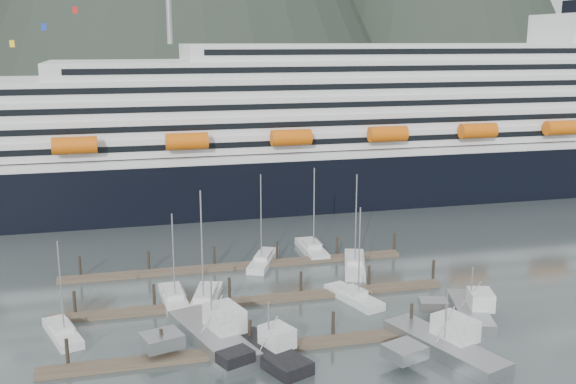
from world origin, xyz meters
name	(u,v)px	position (x,y,z in m)	size (l,w,h in m)	color
ground	(302,308)	(0.00, 0.00, 0.00)	(1600.00, 1600.00, 0.00)	#404C4A
cruise_ship	(373,136)	(30.03, 54.94, 12.04)	(210.00, 30.40, 50.30)	black
dock_near	(281,346)	(-4.93, -9.95, 0.31)	(48.18, 2.28, 3.20)	#4C3B30
dock_mid	(256,300)	(-4.93, 3.05, 0.31)	(48.18, 2.28, 3.20)	#4C3B30
dock_far	(237,265)	(-4.93, 16.05, 0.31)	(48.18, 2.28, 3.20)	#4C3B30
sailboat_a	(63,334)	(-27.00, -1.54, 0.40)	(4.90, 8.73, 11.32)	#B3B3B3
sailboat_b	(205,302)	(-11.08, 3.47, 0.44)	(5.82, 11.41, 14.91)	#B3B3B3
sailboat_c	(174,300)	(-14.62, 5.10, 0.41)	(3.22, 9.87, 11.89)	#B3B3B3
sailboat_d	(355,265)	(10.92, 11.91, 0.42)	(6.21, 11.68, 14.00)	#B3B3B3
sailboat_f	(312,250)	(7.05, 19.99, 0.43)	(2.93, 9.80, 13.60)	#B3B3B3
sailboat_g	(263,261)	(-1.11, 16.81, 0.41)	(6.45, 10.16, 13.56)	#B3B3B3
sailboat_h	(354,298)	(6.70, 0.49, 0.42)	(5.21, 9.38, 12.40)	#B3B3B3
trawler_a	(211,336)	(-11.83, -7.20, 0.99)	(11.70, 15.11, 8.05)	#96999B
trawler_b	(268,352)	(-6.83, -12.13, 0.87)	(9.13, 10.86, 6.71)	black
trawler_c	(443,345)	(10.75, -15.06, 0.93)	(11.50, 14.86, 7.39)	#96999B
trawler_d	(469,310)	(17.88, -7.37, 0.86)	(9.06, 11.60, 6.59)	#96999B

